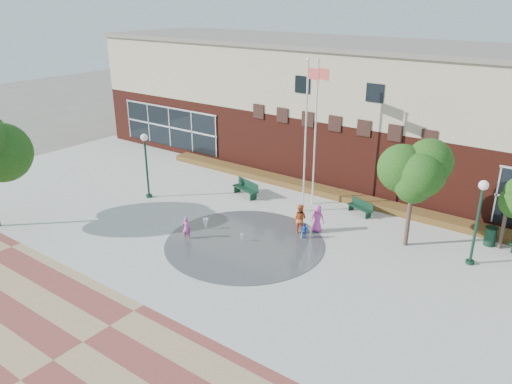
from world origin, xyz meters
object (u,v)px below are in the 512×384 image
Objects in this scene: flagpole_right at (316,127)px; child_splash at (186,228)px; bench_left at (245,191)px; trash_can at (490,236)px; flagpole_left at (306,131)px.

flagpole_right is 9.70m from child_splash.
child_splash is (1.20, -6.72, 0.31)m from bench_left.
child_splash is at bearing -146.28° from trash_can.
bench_left is 6.84m from child_splash.
bench_left is 2.06× the size of trash_can.
flagpole_left is at bearing -168.69° from trash_can.
child_splash reaches higher than bench_left.
child_splash is at bearing -86.93° from flagpole_right.
flagpole_right is 6.93× the size of child_splash.
child_splash is (-13.23, -8.83, 0.12)m from trash_can.
child_splash is (-3.13, -6.81, -4.39)m from flagpole_left.
trash_can is at bearing 23.80° from bench_left.
child_splash is at bearing -64.39° from bench_left.
trash_can is 15.90m from child_splash.
trash_can is at bearing -167.13° from child_splash.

